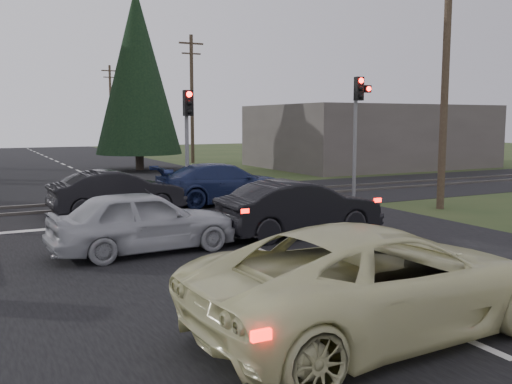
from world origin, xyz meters
TOP-DOWN VIEW (x-y plane):
  - ground at (0.00, 0.00)m, footprint 120.00×120.00m
  - road at (0.00, 10.00)m, footprint 14.00×100.00m
  - rail_corridor at (0.00, 12.00)m, footprint 120.00×8.00m
  - stop_line at (0.00, 8.20)m, footprint 13.00×0.35m
  - rail_near at (0.00, 11.20)m, footprint 120.00×0.12m
  - rail_far at (0.00, 12.80)m, footprint 120.00×0.12m
  - traffic_signal_right at (7.55, 9.47)m, footprint 0.68×0.48m
  - traffic_signal_center at (1.00, 10.68)m, footprint 0.32×0.48m
  - utility_pole_near at (8.50, 6.00)m, footprint 1.80×0.26m
  - utility_pole_mid at (8.50, 30.00)m, footprint 1.80×0.26m
  - utility_pole_far at (8.50, 55.00)m, footprint 1.80×0.26m
  - conifer_tree at (3.50, 26.00)m, footprint 5.20×5.20m
  - building_right at (18.00, 22.00)m, footprint 14.00×10.00m
  - cream_coupe at (-0.95, -2.23)m, footprint 5.80×2.92m
  - dark_hatchback at (1.75, 4.29)m, footprint 4.44×1.57m
  - silver_car at (-2.50, 4.26)m, footprint 4.39×1.96m
  - blue_sedan at (2.31, 10.48)m, footprint 5.15×2.15m
  - dark_car_far at (-1.71, 10.04)m, footprint 4.37×1.70m

SIDE VIEW (x-z plane):
  - ground at x=0.00m, z-range 0.00..0.00m
  - road at x=0.00m, z-range 0.00..0.01m
  - rail_corridor at x=0.00m, z-range 0.00..0.01m
  - stop_line at x=0.00m, z-range 0.01..0.01m
  - rail_near at x=0.00m, z-range 0.00..0.10m
  - rail_far at x=0.00m, z-range 0.00..0.10m
  - dark_car_far at x=-1.71m, z-range 0.00..1.42m
  - dark_hatchback at x=1.75m, z-range 0.00..1.46m
  - silver_car at x=-2.50m, z-range 0.00..1.47m
  - blue_sedan at x=2.31m, z-range 0.00..1.49m
  - cream_coupe at x=-0.95m, z-range 0.00..1.57m
  - building_right at x=18.00m, z-range 0.00..4.00m
  - traffic_signal_center at x=1.00m, z-range 0.76..4.86m
  - traffic_signal_right at x=7.55m, z-range 0.96..5.66m
  - utility_pole_near at x=8.50m, z-range 0.23..9.23m
  - utility_pole_mid at x=8.50m, z-range 0.23..9.23m
  - utility_pole_far at x=8.50m, z-range 0.23..9.23m
  - conifer_tree at x=3.50m, z-range 0.49..11.49m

